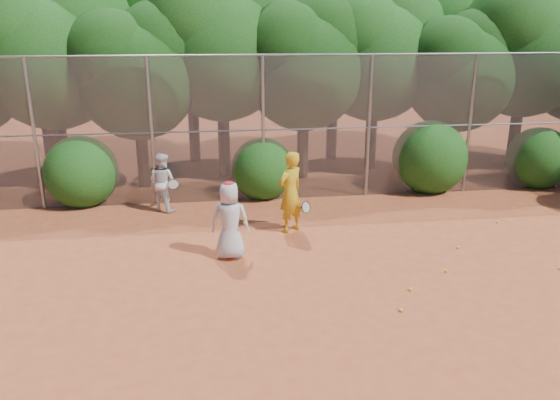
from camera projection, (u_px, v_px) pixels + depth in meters
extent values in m
plane|color=#A64725|center=(352.00, 296.00, 10.07)|extent=(80.00, 80.00, 0.00)
cylinder|color=gray|center=(35.00, 136.00, 14.22)|extent=(0.09, 0.09, 4.00)
cylinder|color=gray|center=(152.00, 133.00, 14.60)|extent=(0.09, 0.09, 4.00)
cylinder|color=gray|center=(263.00, 130.00, 14.98)|extent=(0.09, 0.09, 4.00)
cylinder|color=gray|center=(369.00, 127.00, 15.36)|extent=(0.09, 0.09, 4.00)
cylinder|color=gray|center=(470.00, 125.00, 15.74)|extent=(0.09, 0.09, 4.00)
cylinder|color=gray|center=(300.00, 55.00, 14.49)|extent=(20.00, 0.05, 0.05)
cylinder|color=gray|center=(299.00, 129.00, 15.11)|extent=(20.00, 0.04, 0.04)
cube|color=slate|center=(299.00, 129.00, 15.11)|extent=(20.00, 0.02, 4.00)
cylinder|color=black|center=(62.00, 144.00, 16.81)|extent=(0.38, 0.38, 2.52)
sphere|color=#144711|center=(51.00, 61.00, 16.05)|extent=(4.03, 4.03, 4.03)
sphere|color=#144711|center=(79.00, 25.00, 16.22)|extent=(3.23, 3.23, 3.23)
sphere|color=#144711|center=(19.00, 33.00, 15.42)|extent=(3.02, 3.02, 3.02)
cylinder|color=black|center=(142.00, 152.00, 16.52)|extent=(0.36, 0.36, 2.17)
sphere|color=black|center=(137.00, 80.00, 15.86)|extent=(3.47, 3.47, 3.47)
sphere|color=black|center=(160.00, 49.00, 16.01)|extent=(2.78, 2.78, 2.78)
sphere|color=black|center=(112.00, 56.00, 15.32)|extent=(2.60, 2.60, 2.60)
cylinder|color=black|center=(224.00, 135.00, 17.70)|extent=(0.39, 0.39, 2.66)
sphere|color=#144711|center=(221.00, 52.00, 16.90)|extent=(4.26, 4.26, 4.26)
sphere|color=#144711|center=(247.00, 16.00, 17.08)|extent=(3.40, 3.40, 3.40)
sphere|color=#144711|center=(195.00, 23.00, 16.24)|extent=(3.19, 3.19, 3.19)
cylinder|color=black|center=(303.00, 143.00, 17.51)|extent=(0.37, 0.37, 2.27)
sphere|color=black|center=(304.00, 72.00, 16.82)|extent=(3.64, 3.64, 3.64)
sphere|color=black|center=(325.00, 41.00, 16.98)|extent=(2.91, 2.91, 2.91)
sphere|color=black|center=(285.00, 48.00, 16.26)|extent=(2.73, 2.73, 2.73)
cylinder|color=black|center=(371.00, 133.00, 18.55)|extent=(0.38, 0.38, 2.45)
sphere|color=#144711|center=(375.00, 61.00, 17.81)|extent=(3.92, 3.92, 3.92)
sphere|color=#144711|center=(396.00, 29.00, 17.98)|extent=(3.14, 3.14, 3.14)
sphere|color=#144711|center=(358.00, 36.00, 17.21)|extent=(2.94, 2.94, 2.94)
cylinder|color=black|center=(453.00, 142.00, 17.98)|extent=(0.36, 0.36, 2.10)
sphere|color=black|center=(459.00, 79.00, 17.35)|extent=(3.36, 3.36, 3.36)
sphere|color=black|center=(477.00, 51.00, 17.49)|extent=(2.69, 2.69, 2.69)
sphere|color=black|center=(447.00, 58.00, 16.83)|extent=(2.52, 2.52, 2.52)
cylinder|color=black|center=(515.00, 130.00, 18.79)|extent=(0.39, 0.39, 2.59)
sphere|color=#144711|center=(525.00, 54.00, 18.00)|extent=(4.14, 4.14, 4.14)
sphere|color=#144711|center=(546.00, 21.00, 18.18)|extent=(3.32, 3.32, 3.32)
sphere|color=#144711|center=(513.00, 28.00, 17.36)|extent=(3.11, 3.11, 3.11)
cylinder|color=black|center=(48.00, 129.00, 18.83)|extent=(0.39, 0.39, 2.62)
sphere|color=#144711|center=(37.00, 52.00, 18.04)|extent=(4.20, 4.20, 4.20)
sphere|color=#144711|center=(63.00, 19.00, 18.22)|extent=(3.36, 3.36, 3.36)
sphere|color=#144711|center=(7.00, 26.00, 17.39)|extent=(3.15, 3.15, 3.15)
cylinder|color=black|center=(194.00, 122.00, 19.63)|extent=(0.40, 0.40, 2.80)
sphere|color=#144711|center=(190.00, 43.00, 18.78)|extent=(4.48, 4.48, 4.48)
sphere|color=#144711|center=(214.00, 9.00, 18.97)|extent=(3.58, 3.58, 3.58)
sphere|color=#144711|center=(164.00, 16.00, 18.09)|extent=(3.36, 3.36, 3.36)
cylinder|color=black|center=(332.00, 125.00, 19.92)|extent=(0.38, 0.38, 2.52)
sphere|color=#144711|center=(334.00, 55.00, 19.16)|extent=(4.03, 4.03, 4.03)
sphere|color=#144711|center=(354.00, 25.00, 19.33)|extent=(3.23, 3.23, 3.23)
sphere|color=#144711|center=(316.00, 31.00, 18.54)|extent=(3.02, 3.02, 3.02)
cylinder|color=black|center=(443.00, 117.00, 21.03)|extent=(0.40, 0.40, 2.73)
sphere|color=#144711|center=(449.00, 45.00, 20.20)|extent=(4.37, 4.37, 4.37)
sphere|color=#144711|center=(469.00, 14.00, 20.39)|extent=(3.49, 3.49, 3.49)
sphere|color=#144711|center=(435.00, 20.00, 19.53)|extent=(3.28, 3.28, 3.28)
sphere|color=#144711|center=(81.00, 169.00, 14.94)|extent=(2.00, 2.00, 2.00)
sphere|color=#144711|center=(262.00, 166.00, 15.60)|extent=(1.80, 1.80, 1.80)
sphere|color=#144711|center=(430.00, 154.00, 16.17)|extent=(2.20, 2.20, 2.20)
sphere|color=#144711|center=(539.00, 155.00, 16.66)|extent=(1.90, 1.90, 1.90)
imported|color=gold|center=(290.00, 192.00, 12.92)|extent=(0.85, 0.81, 1.96)
torus|color=black|center=(306.00, 207.00, 12.88)|extent=(0.31, 0.28, 0.30)
cylinder|color=black|center=(299.00, 208.00, 13.04)|extent=(0.20, 0.24, 0.11)
imported|color=silver|center=(230.00, 221.00, 11.47)|extent=(0.90, 0.67, 1.68)
ellipsoid|color=red|center=(229.00, 184.00, 11.22)|extent=(0.22, 0.22, 0.13)
sphere|color=#BDD126|center=(245.00, 223.00, 11.31)|extent=(0.07, 0.07, 0.07)
imported|color=white|center=(162.00, 182.00, 14.44)|extent=(0.97, 0.92, 1.57)
torus|color=black|center=(173.00, 184.00, 14.19)|extent=(0.31, 0.20, 0.26)
cylinder|color=black|center=(174.00, 187.00, 14.40)|extent=(0.04, 0.25, 0.18)
sphere|color=#BDD126|center=(410.00, 289.00, 10.24)|extent=(0.07, 0.07, 0.07)
sphere|color=#BDD126|center=(458.00, 247.00, 12.15)|extent=(0.07, 0.07, 0.07)
sphere|color=#BDD126|center=(446.00, 271.00, 11.00)|extent=(0.07, 0.07, 0.07)
sphere|color=#BDD126|center=(559.00, 268.00, 11.12)|extent=(0.07, 0.07, 0.07)
sphere|color=#BDD126|center=(401.00, 310.00, 9.50)|extent=(0.07, 0.07, 0.07)
sphere|color=#BDD126|center=(497.00, 222.00, 13.71)|extent=(0.07, 0.07, 0.07)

